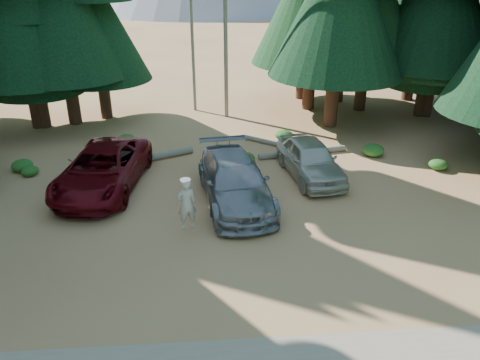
{
  "coord_description": "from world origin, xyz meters",
  "views": [
    {
      "loc": [
        -0.53,
        -14.02,
        9.02
      ],
      "look_at": [
        0.72,
        2.35,
        1.25
      ],
      "focal_mm": 35.0,
      "sensor_mm": 36.0,
      "label": 1
    }
  ],
  "objects_px": {
    "frisbee_player": "(186,204)",
    "log_mid": "(268,142)",
    "silver_minivan_center": "(235,181)",
    "silver_minivan_right": "(310,159)",
    "log_left": "(147,158)",
    "log_right": "(303,152)",
    "red_pickup": "(103,169)"
  },
  "relations": [
    {
      "from": "red_pickup",
      "to": "frisbee_player",
      "type": "bearing_deg",
      "value": -39.82
    },
    {
      "from": "log_left",
      "to": "log_mid",
      "type": "relative_size",
      "value": 1.6
    },
    {
      "from": "frisbee_player",
      "to": "log_mid",
      "type": "relative_size",
      "value": 0.64
    },
    {
      "from": "silver_minivan_right",
      "to": "red_pickup",
      "type": "bearing_deg",
      "value": 174.68
    },
    {
      "from": "silver_minivan_right",
      "to": "log_right",
      "type": "xyz_separation_m",
      "value": [
        0.21,
        2.54,
        -0.7
      ]
    },
    {
      "from": "log_right",
      "to": "log_left",
      "type": "bearing_deg",
      "value": 170.84
    },
    {
      "from": "silver_minivan_center",
      "to": "log_mid",
      "type": "distance_m",
      "value": 6.76
    },
    {
      "from": "silver_minivan_center",
      "to": "silver_minivan_right",
      "type": "xyz_separation_m",
      "value": [
        3.55,
        2.15,
        -0.05
      ]
    },
    {
      "from": "silver_minivan_right",
      "to": "log_mid",
      "type": "height_order",
      "value": "silver_minivan_right"
    },
    {
      "from": "silver_minivan_right",
      "to": "log_right",
      "type": "height_order",
      "value": "silver_minivan_right"
    },
    {
      "from": "log_mid",
      "to": "log_left",
      "type": "bearing_deg",
      "value": -124.72
    },
    {
      "from": "log_left",
      "to": "frisbee_player",
      "type": "bearing_deg",
      "value": -97.92
    },
    {
      "from": "silver_minivan_center",
      "to": "log_left",
      "type": "bearing_deg",
      "value": 125.09
    },
    {
      "from": "frisbee_player",
      "to": "log_mid",
      "type": "bearing_deg",
      "value": -131.72
    },
    {
      "from": "red_pickup",
      "to": "log_left",
      "type": "bearing_deg",
      "value": 68.92
    },
    {
      "from": "silver_minivan_center",
      "to": "log_mid",
      "type": "xyz_separation_m",
      "value": [
        2.19,
        6.35,
        -0.78
      ]
    },
    {
      "from": "silver_minivan_center",
      "to": "log_left",
      "type": "xyz_separation_m",
      "value": [
        -4.03,
        4.44,
        -0.73
      ]
    },
    {
      "from": "red_pickup",
      "to": "log_right",
      "type": "relative_size",
      "value": 1.38
    },
    {
      "from": "red_pickup",
      "to": "silver_minivan_right",
      "type": "bearing_deg",
      "value": 11.05
    },
    {
      "from": "silver_minivan_right",
      "to": "frisbee_player",
      "type": "bearing_deg",
      "value": -148.43
    },
    {
      "from": "log_mid",
      "to": "frisbee_player",
      "type": "bearing_deg",
      "value": -76.73
    },
    {
      "from": "red_pickup",
      "to": "log_right",
      "type": "xyz_separation_m",
      "value": [
        9.33,
        3.05,
        -0.75
      ]
    },
    {
      "from": "silver_minivan_center",
      "to": "log_right",
      "type": "xyz_separation_m",
      "value": [
        3.76,
        4.7,
        -0.75
      ]
    },
    {
      "from": "silver_minivan_center",
      "to": "silver_minivan_right",
      "type": "bearing_deg",
      "value": 24.08
    },
    {
      "from": "frisbee_player",
      "to": "log_mid",
      "type": "xyz_separation_m",
      "value": [
        4.07,
        8.76,
        -1.1
      ]
    },
    {
      "from": "silver_minivan_center",
      "to": "frisbee_player",
      "type": "height_order",
      "value": "frisbee_player"
    },
    {
      "from": "silver_minivan_right",
      "to": "log_left",
      "type": "relative_size",
      "value": 1.04
    },
    {
      "from": "frisbee_player",
      "to": "log_left",
      "type": "xyz_separation_m",
      "value": [
        -2.15,
        6.85,
        -1.05
      ]
    },
    {
      "from": "silver_minivan_right",
      "to": "frisbee_player",
      "type": "height_order",
      "value": "frisbee_player"
    },
    {
      "from": "log_right",
      "to": "silver_minivan_right",
      "type": "bearing_deg",
      "value": -105.76
    },
    {
      "from": "silver_minivan_center",
      "to": "log_mid",
      "type": "bearing_deg",
      "value": 63.78
    },
    {
      "from": "silver_minivan_center",
      "to": "red_pickup",
      "type": "bearing_deg",
      "value": 156.4
    }
  ]
}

